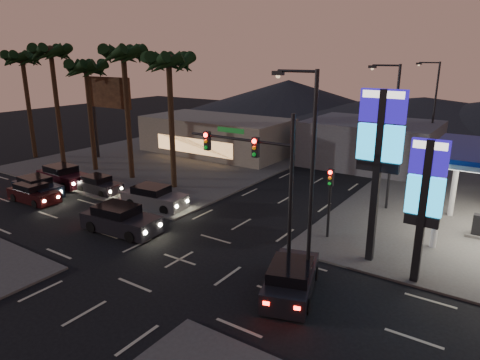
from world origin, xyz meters
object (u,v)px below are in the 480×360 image
Objects in this scene: traffic_signal_mast at (260,167)px; car_lane_a_mid at (33,193)px; pylon_sign_short at (425,190)px; car_lane_a_rear at (37,187)px; car_lane_b_mid at (99,185)px; car_lane_a_front at (120,220)px; car_lane_b_front at (154,198)px; car_lane_b_rear at (63,176)px; suv_station at (291,279)px; pylon_sign_tall at (380,143)px.

traffic_signal_mast is 19.72m from car_lane_a_mid.
pylon_sign_short is 1.49× the size of car_lane_a_rear.
pylon_sign_short reaches higher than car_lane_b_mid.
car_lane_b_front is (-1.45, 4.38, -0.04)m from car_lane_a_front.
traffic_signal_mast reaches higher than car_lane_b_rear.
car_lane_a_front is (-16.58, -3.63, -3.89)m from pylon_sign_short.
car_lane_b_rear reaches higher than suv_station.
suv_station is (12.10, -0.58, -0.04)m from car_lane_a_front.
car_lane_a_mid is at bearing -62.91° from car_lane_b_rear.
car_lane_a_front reaches higher than car_lane_b_mid.
car_lane_a_mid is at bearing -169.58° from pylon_sign_tall.
suv_station is (23.92, -4.71, -0.03)m from car_lane_b_rear.
traffic_signal_mast reaches higher than car_lane_a_rear.
traffic_signal_mast is at bearing -11.02° from car_lane_b_mid.
car_lane_b_mid is (-21.71, -0.21, -5.77)m from pylon_sign_tall.
car_lane_a_rear is 0.92× the size of car_lane_b_rear.
car_lane_a_mid is 0.86× the size of suv_station.
car_lane_a_front reaches higher than car_lane_b_front.
traffic_signal_mast is 21.83m from car_lane_b_rear.
pylon_sign_tall is 1.29× the size of pylon_sign_short.
pylon_sign_short is 1.34× the size of car_lane_a_front.
car_lane_a_rear is at bearing 179.79° from traffic_signal_mast.
pylon_sign_short is at bearing 5.08° from car_lane_a_rear.
car_lane_b_front is 1.19× the size of car_lane_b_mid.
car_lane_a_front is 10.94m from car_lane_a_rear.
traffic_signal_mast is 1.70× the size of car_lane_a_rear.
suv_station is (19.73, -5.00, 0.11)m from car_lane_b_mid.
car_lane_b_mid is at bearing -179.45° from pylon_sign_tall.
pylon_sign_tall is 2.17× the size of car_lane_b_mid.
car_lane_a_front is at bearing 177.24° from suv_station.
pylon_sign_short reaches higher than car_lane_a_mid.
pylon_sign_short is at bearing -21.80° from pylon_sign_tall.
suv_station is at bearing -11.13° from car_lane_b_rear.
car_lane_b_front is at bearing 177.62° from pylon_sign_short.
car_lane_b_mid is at bearing 165.77° from suv_station.
car_lane_a_mid is 0.88× the size of car_lane_b_front.
pylon_sign_short is 27.84m from car_lane_a_rear.
suv_station is at bearing -136.76° from pylon_sign_short.
car_lane_a_rear is at bearing 137.51° from car_lane_a_mid.
traffic_signal_mast is 12.13m from car_lane_b_front.
car_lane_a_rear is 3.08m from car_lane_b_rear.
suv_station is at bearing -14.23° from car_lane_b_mid.
car_lane_b_front is at bearing 108.28° from car_lane_a_front.
car_lane_a_rear is (-27.45, -2.44, -3.96)m from pylon_sign_short.
car_lane_a_mid is at bearing -117.65° from car_lane_b_mid.
suv_station is at bearing -2.76° from car_lane_a_front.
traffic_signal_mast is (-7.24, -2.51, 0.57)m from pylon_sign_short.
pylon_sign_tall reaches higher than car_lane_a_rear.
car_lane_a_mid is (-26.40, -3.40, -4.01)m from pylon_sign_short.
car_lane_a_front reaches higher than car_lane_a_rear.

